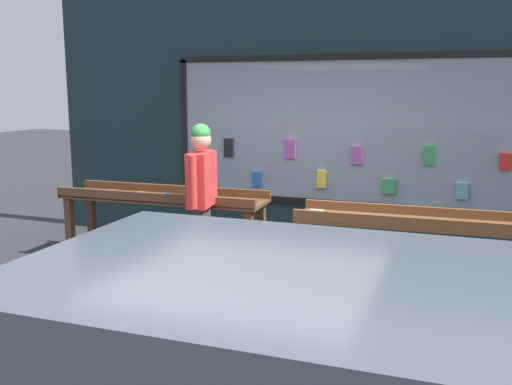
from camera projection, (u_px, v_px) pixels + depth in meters
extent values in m
plane|color=#2D2D33|center=(247.00, 307.00, 5.69)|extent=(40.00, 40.00, 0.00)
cube|color=#192D33|center=(312.00, 117.00, 7.59)|extent=(7.71, 0.20, 3.57)
cube|color=gray|center=(357.00, 132.00, 7.29)|extent=(4.89, 0.03, 1.88)
cube|color=black|center=(359.00, 56.00, 7.12)|extent=(4.97, 0.06, 0.08)
cube|color=black|center=(354.00, 204.00, 7.46)|extent=(4.97, 0.06, 0.08)
cube|color=black|center=(185.00, 128.00, 8.12)|extent=(0.08, 0.06, 1.88)
cube|color=black|center=(200.00, 174.00, 8.12)|extent=(0.14, 0.03, 0.25)
cube|color=black|center=(229.00, 148.00, 7.90)|extent=(0.14, 0.03, 0.26)
cube|color=#2659B2|center=(256.00, 179.00, 7.83)|extent=(0.12, 0.03, 0.21)
cube|color=#994CA5|center=(290.00, 149.00, 7.59)|extent=(0.15, 0.03, 0.25)
cube|color=yellow|center=(322.00, 179.00, 7.51)|extent=(0.12, 0.03, 0.23)
cube|color=#994CA5|center=(357.00, 155.00, 7.30)|extent=(0.15, 0.03, 0.23)
cube|color=#338C4C|center=(389.00, 186.00, 7.22)|extent=(0.17, 0.03, 0.19)
cube|color=#338C4C|center=(429.00, 155.00, 6.99)|extent=(0.13, 0.03, 0.24)
cube|color=#5999A5|center=(462.00, 191.00, 6.92)|extent=(0.14, 0.03, 0.20)
cube|color=red|center=(506.00, 161.00, 6.70)|extent=(0.14, 0.03, 0.20)
cube|color=brown|center=(70.00, 228.00, 7.31)|extent=(0.09, 0.09, 0.79)
cube|color=brown|center=(249.00, 244.00, 6.56)|extent=(0.09, 0.09, 0.79)
cube|color=brown|center=(92.00, 220.00, 7.76)|extent=(0.09, 0.09, 0.79)
cube|color=brown|center=(261.00, 234.00, 7.01)|extent=(0.09, 0.09, 0.79)
cube|color=brown|center=(163.00, 198.00, 7.09)|extent=(2.65, 0.72, 0.04)
cube|color=brown|center=(151.00, 198.00, 6.81)|extent=(2.63, 0.15, 0.12)
cube|color=brown|center=(173.00, 190.00, 7.34)|extent=(2.63, 0.15, 0.12)
cube|color=yellow|center=(77.00, 192.00, 7.32)|extent=(0.15, 0.23, 0.03)
cube|color=#994CA5|center=(107.00, 192.00, 7.36)|extent=(0.17, 0.21, 0.03)
cube|color=orange|center=(138.00, 193.00, 7.26)|extent=(0.16, 0.21, 0.02)
cube|color=#2659B2|center=(164.00, 195.00, 7.11)|extent=(0.15, 0.23, 0.03)
cube|color=yellow|center=(189.00, 199.00, 6.91)|extent=(0.13, 0.20, 0.02)
cube|color=red|center=(220.00, 200.00, 6.84)|extent=(0.16, 0.22, 0.02)
cube|color=red|center=(245.00, 203.00, 6.63)|extent=(0.14, 0.22, 0.02)
cube|color=brown|center=(303.00, 254.00, 6.26)|extent=(0.09, 0.09, 0.73)
cube|color=brown|center=(313.00, 243.00, 6.71)|extent=(0.09, 0.09, 0.73)
cube|color=brown|center=(420.00, 223.00, 6.04)|extent=(2.65, 0.73, 0.04)
cube|color=brown|center=(419.00, 224.00, 5.75)|extent=(2.63, 0.15, 0.12)
cube|color=brown|center=(422.00, 212.00, 6.30)|extent=(2.63, 0.15, 0.12)
cube|color=silver|center=(315.00, 212.00, 6.39)|extent=(0.17, 0.21, 0.03)
cube|color=#5999A5|center=(346.00, 217.00, 6.15)|extent=(0.19, 0.24, 0.03)
cube|color=#338C4C|center=(382.00, 220.00, 6.03)|extent=(0.21, 0.26, 0.03)
cube|color=#2659B2|center=(424.00, 221.00, 6.00)|extent=(0.16, 0.20, 0.02)
cube|color=#994CA5|center=(461.00, 224.00, 5.87)|extent=(0.19, 0.25, 0.02)
cube|color=orange|center=(500.00, 227.00, 5.74)|extent=(0.13, 0.19, 0.02)
cylinder|color=#4C382D|center=(200.00, 245.00, 6.39)|extent=(0.14, 0.14, 0.86)
cylinder|color=#4C382D|center=(205.00, 241.00, 6.56)|extent=(0.14, 0.14, 0.86)
cube|color=red|center=(202.00, 179.00, 6.34)|extent=(0.28, 0.51, 0.61)
cylinder|color=red|center=(193.00, 182.00, 6.05)|extent=(0.09, 0.09, 0.58)
cylinder|color=red|center=(210.00, 174.00, 6.63)|extent=(0.09, 0.09, 0.58)
sphere|color=tan|center=(201.00, 140.00, 6.27)|extent=(0.23, 0.23, 0.23)
sphere|color=#338C3F|center=(201.00, 134.00, 6.25)|extent=(0.22, 0.22, 0.22)
ellipsoid|color=black|center=(162.00, 256.00, 6.48)|extent=(0.30, 0.37, 0.21)
ellipsoid|color=black|center=(162.00, 255.00, 6.48)|extent=(0.27, 0.25, 0.22)
sphere|color=black|center=(165.00, 247.00, 6.67)|extent=(0.19, 0.19, 0.19)
cylinder|color=black|center=(158.00, 258.00, 6.29)|extent=(0.06, 0.10, 0.12)
cylinder|color=black|center=(169.00, 269.00, 6.61)|extent=(0.04, 0.04, 0.18)
cylinder|color=black|center=(160.00, 269.00, 6.61)|extent=(0.04, 0.04, 0.18)
cylinder|color=black|center=(165.00, 275.00, 6.42)|extent=(0.04, 0.04, 0.18)
cylinder|color=black|center=(156.00, 275.00, 6.42)|extent=(0.04, 0.04, 0.18)
cube|color=#4C5660|center=(300.00, 332.00, 2.43)|extent=(2.46, 1.60, 0.56)
cylinder|color=black|center=(129.00, 365.00, 3.88)|extent=(0.60, 0.19, 0.60)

